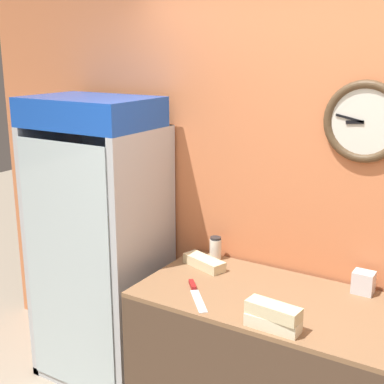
# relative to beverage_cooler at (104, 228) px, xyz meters

# --- Properties ---
(wall_back) EXTENTS (5.20, 0.10, 2.70)m
(wall_back) POSITION_rel_beverage_cooler_xyz_m (1.42, 0.31, 0.33)
(wall_back) COLOR #D17547
(wall_back) RESTS_ON ground_plane
(prep_counter) EXTENTS (1.77, 0.74, 0.90)m
(prep_counter) POSITION_rel_beverage_cooler_xyz_m (1.42, -0.11, -0.57)
(prep_counter) COLOR #4C3828
(prep_counter) RESTS_ON ground_plane
(beverage_cooler) EXTENTS (0.78, 0.61, 1.88)m
(beverage_cooler) POSITION_rel_beverage_cooler_xyz_m (0.00, 0.00, 0.00)
(beverage_cooler) COLOR #B2B7BC
(beverage_cooler) RESTS_ON ground_plane
(sandwich_stack_bottom) EXTENTS (0.26, 0.10, 0.06)m
(sandwich_stack_bottom) POSITION_rel_beverage_cooler_xyz_m (1.37, -0.41, -0.09)
(sandwich_stack_bottom) COLOR beige
(sandwich_stack_bottom) RESTS_ON prep_counter
(sandwich_stack_middle) EXTENTS (0.27, 0.12, 0.06)m
(sandwich_stack_middle) POSITION_rel_beverage_cooler_xyz_m (1.37, -0.41, -0.03)
(sandwich_stack_middle) COLOR beige
(sandwich_stack_middle) RESTS_ON sandwich_stack_bottom
(sandwich_flat_left) EXTENTS (0.29, 0.18, 0.06)m
(sandwich_flat_left) POSITION_rel_beverage_cooler_xyz_m (0.74, 0.04, -0.09)
(sandwich_flat_left) COLOR beige
(sandwich_flat_left) RESTS_ON prep_counter
(chefs_knife) EXTENTS (0.27, 0.29, 0.02)m
(chefs_knife) POSITION_rel_beverage_cooler_xyz_m (0.87, -0.28, -0.12)
(chefs_knife) COLOR silver
(chefs_knife) RESTS_ON prep_counter
(condiment_jar) EXTENTS (0.07, 0.07, 0.14)m
(condiment_jar) POSITION_rel_beverage_cooler_xyz_m (0.73, 0.19, -0.05)
(condiment_jar) COLOR silver
(condiment_jar) RESTS_ON prep_counter
(napkin_dispenser) EXTENTS (0.11, 0.09, 0.12)m
(napkin_dispenser) POSITION_rel_beverage_cooler_xyz_m (1.63, 0.19, -0.06)
(napkin_dispenser) COLOR silver
(napkin_dispenser) RESTS_ON prep_counter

